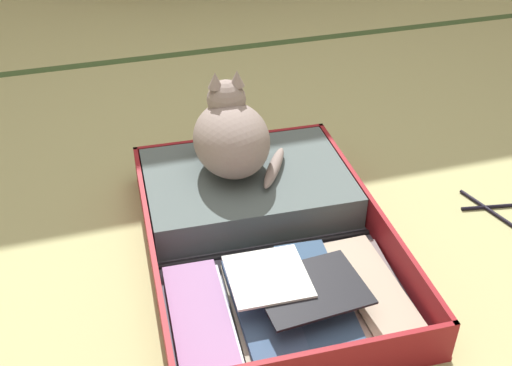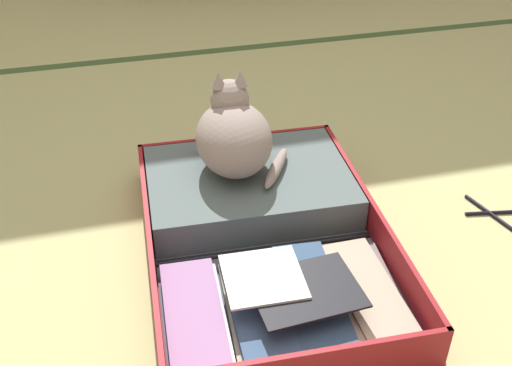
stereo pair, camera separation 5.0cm
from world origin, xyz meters
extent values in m
plane|color=tan|center=(0.00, 0.00, 0.00)|extent=(10.00, 10.00, 0.00)
cube|color=#395229|center=(0.00, 1.29, 0.00)|extent=(4.80, 0.05, 0.00)
cube|color=maroon|center=(0.00, -0.23, 0.01)|extent=(0.59, 0.44, 0.01)
cube|color=maroon|center=(-0.28, -0.22, 0.06)|extent=(0.03, 0.42, 0.11)
cube|color=maroon|center=(0.28, -0.25, 0.06)|extent=(0.03, 0.42, 0.11)
cube|color=#52525F|center=(0.00, -0.23, 0.02)|extent=(0.57, 0.42, 0.01)
cube|color=maroon|center=(0.02, 0.18, 0.01)|extent=(0.59, 0.44, 0.01)
cube|color=maroon|center=(0.03, 0.39, 0.06)|extent=(0.57, 0.04, 0.11)
cube|color=maroon|center=(-0.27, 0.20, 0.06)|extent=(0.03, 0.42, 0.11)
cube|color=maroon|center=(0.30, 0.17, 0.06)|extent=(0.03, 0.42, 0.11)
cube|color=#52525F|center=(0.02, 0.18, 0.02)|extent=(0.57, 0.42, 0.01)
cylinder|color=black|center=(0.01, -0.03, 0.02)|extent=(0.56, 0.04, 0.02)
cube|color=white|center=(-0.20, -0.23, 0.03)|extent=(0.14, 0.34, 0.02)
cube|color=#976B9D|center=(-0.21, -0.23, 0.05)|extent=(0.14, 0.34, 0.02)
cube|color=#A89F86|center=(-0.07, -0.24, 0.03)|extent=(0.14, 0.33, 0.02)
cube|color=#385274|center=(-0.07, -0.23, 0.05)|extent=(0.13, 0.32, 0.02)
cube|color=tan|center=(0.07, -0.23, 0.03)|extent=(0.12, 0.33, 0.02)
cube|color=#304B6B|center=(0.06, -0.23, 0.05)|extent=(0.15, 0.34, 0.01)
cube|color=slate|center=(0.20, -0.24, 0.03)|extent=(0.15, 0.34, 0.01)
cube|color=tan|center=(0.19, -0.25, 0.04)|extent=(0.12, 0.35, 0.01)
cube|color=white|center=(-0.05, -0.21, 0.10)|extent=(0.18, 0.18, 0.01)
cube|color=black|center=(0.03, -0.26, 0.10)|extent=(0.24, 0.19, 0.01)
cube|color=#505D5D|center=(0.02, 0.18, 0.06)|extent=(0.56, 0.41, 0.10)
torus|color=white|center=(0.09, 0.20, 0.11)|extent=(0.10, 0.10, 0.01)
cylinder|color=black|center=(-0.13, 0.38, 0.06)|extent=(0.02, 0.02, 0.10)
cylinder|color=black|center=(0.18, 0.37, 0.06)|extent=(0.02, 0.02, 0.10)
cube|color=white|center=(0.05, -0.43, 0.09)|extent=(0.03, 0.00, 0.03)
cube|color=#2A8C39|center=(0.06, -0.43, 0.07)|extent=(0.03, 0.00, 0.03)
ellipsoid|color=gray|center=(-0.02, 0.22, 0.21)|extent=(0.22, 0.28, 0.18)
ellipsoid|color=gray|center=(-0.01, 0.29, 0.16)|extent=(0.15, 0.10, 0.10)
sphere|color=gray|center=(-0.01, 0.28, 0.29)|extent=(0.10, 0.10, 0.10)
cone|color=gray|center=(0.02, 0.27, 0.35)|extent=(0.04, 0.04, 0.04)
cone|color=gray|center=(-0.04, 0.27, 0.35)|extent=(0.04, 0.04, 0.04)
sphere|color=gold|center=(0.01, 0.32, 0.30)|extent=(0.02, 0.02, 0.02)
sphere|color=gold|center=(-0.03, 0.32, 0.30)|extent=(0.02, 0.02, 0.02)
ellipsoid|color=gray|center=(0.09, 0.16, 0.13)|extent=(0.13, 0.19, 0.03)
cylinder|color=black|center=(0.70, -0.03, 0.01)|extent=(0.24, 0.05, 0.01)
camera|label=1|loc=(-0.35, -1.14, 1.04)|focal=43.20mm
camera|label=2|loc=(-0.31, -1.16, 1.04)|focal=43.20mm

